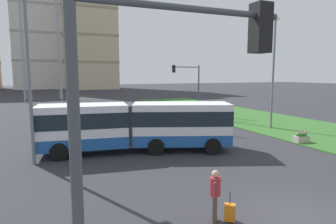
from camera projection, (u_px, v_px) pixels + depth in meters
The scene contains 13 objects.
ground_plane at pixel (299, 216), 9.99m from camera, with size 260.00×260.00×0.00m, color #2D2D33.
grass_median at pixel (320, 132), 24.18m from camera, with size 10.00×70.00×0.08m, color #336628.
articulated_bus at pixel (137, 125), 18.17m from camera, with size 11.92×5.40×3.00m.
car_grey_wagon at pixel (64, 115), 29.14m from camera, with size 4.56×2.38×1.58m.
pedestrian_crossing at pixel (215, 192), 9.51m from camera, with size 0.37×0.49×1.74m.
rolling_suitcase at pixel (230, 212), 9.59m from camera, with size 0.43×0.40×0.97m.
flower_planter_2 at pixel (301, 137), 20.49m from camera, with size 1.10×0.56×0.74m.
traffic_light_near_left at pixel (151, 126), 4.23m from camera, with size 3.35×0.28×5.96m.
traffic_light_far_right at pixel (190, 82), 32.32m from camera, with size 3.45×0.28×5.77m.
streetlight_left at pixel (29, 73), 15.19m from camera, with size 0.70×0.28×8.89m.
streetlight_median at pixel (273, 69), 25.23m from camera, with size 0.70×0.28×9.56m.
apartment_tower_westcentre at pixel (43, 10), 96.65m from camera, with size 18.88×18.62×51.59m.
apartment_tower_centre at pixel (88, 25), 94.46m from camera, with size 16.09×16.73×40.74m.
Camera 1 is at (-7.85, -6.93, 4.82)m, focal length 31.27 mm.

